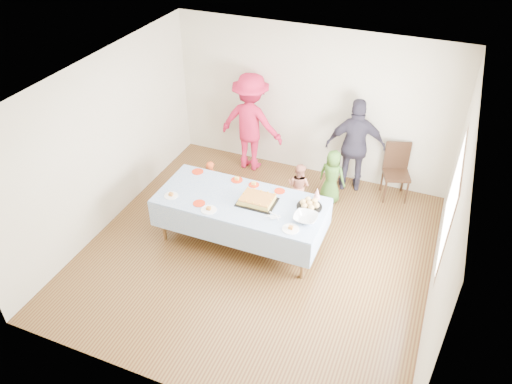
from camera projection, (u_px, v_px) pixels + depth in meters
ground at (258, 251)px, 7.57m from camera, size 5.00×5.00×0.00m
room_walls at (262, 151)px, 6.53m from camera, size 5.04×5.04×2.72m
party_table at (241, 203)px, 7.36m from camera, size 2.50×1.10×0.78m
birthday_cake at (257, 200)px, 7.25m from camera, size 0.55×0.42×0.10m
rolls_tray at (309, 205)px, 7.15m from camera, size 0.37×0.37×0.11m
punch_bowl at (305, 218)px, 6.91m from camera, size 0.34×0.34×0.08m
party_hat at (317, 193)px, 7.31m from camera, size 0.11×0.11×0.18m
fork_pile at (274, 217)px, 6.95m from camera, size 0.24×0.18×0.07m
plate_red_far_a at (198, 172)px, 7.93m from camera, size 0.18×0.18×0.01m
plate_red_far_b at (237, 180)px, 7.74m from camera, size 0.18×0.18×0.01m
plate_red_far_c at (254, 185)px, 7.63m from camera, size 0.16×0.16×0.01m
plate_red_far_d at (280, 191)px, 7.50m from camera, size 0.16×0.16×0.01m
plate_red_near at (199, 203)px, 7.25m from camera, size 0.18×0.18×0.01m
plate_white_left at (171, 196)px, 7.40m from camera, size 0.21×0.21×0.01m
plate_white_mid at (209, 210)px, 7.12m from camera, size 0.23×0.23×0.01m
plate_white_right at (291, 229)px, 6.77m from camera, size 0.24×0.24×0.01m
dining_chair at (396, 168)px, 8.47m from camera, size 0.54×0.54×0.98m
toddler_left at (211, 182)px, 8.39m from camera, size 0.31×0.23×0.80m
toddler_mid at (332, 176)px, 8.38m from camera, size 0.51×0.38×0.96m
toddler_right at (299, 186)px, 8.26m from camera, size 0.46×0.39×0.83m
adult_left at (251, 122)px, 9.01m from camera, size 1.22×0.73×1.84m
adult_right at (355, 146)px, 8.46m from camera, size 1.07×0.65×1.71m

